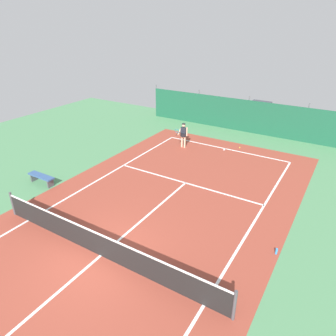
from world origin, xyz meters
The scene contains 9 objects.
ground_plane centered at (0.00, 0.00, 0.00)m, with size 36.00×36.00×0.00m, color #4C8456.
court_surface centered at (0.00, 0.00, 0.00)m, with size 11.02×26.60×0.01m.
tennis_net centered at (0.00, 0.00, 0.51)m, with size 10.12×0.10×1.10m.
back_fence centered at (0.00, 16.40, 0.67)m, with size 16.30×0.98×2.70m.
tennis_player centered at (-2.51, 10.67, 0.96)m, with size 0.67×0.78×1.64m.
tennis_ball_near_player centered at (0.75, 12.54, 0.03)m, with size 0.07×0.07×0.07m, color #CCDB33.
parked_car centered at (0.11, 18.47, 0.84)m, with size 2.04×4.21×1.68m.
courtside_bench centered at (-6.31, 2.46, 0.37)m, with size 1.60×0.40×0.49m.
water_bottle centered at (5.38, 3.40, 0.12)m, with size 0.08×0.08×0.24m, color #338CD8.
Camera 1 is at (6.56, -6.07, 7.72)m, focal length 32.87 mm.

